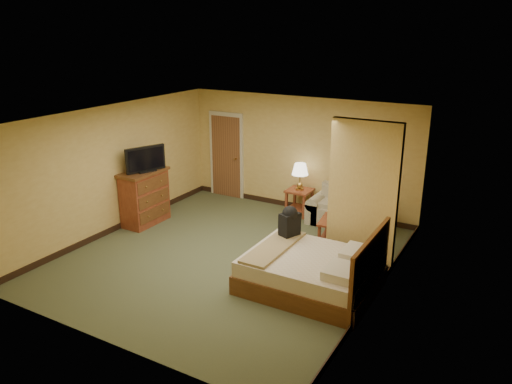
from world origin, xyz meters
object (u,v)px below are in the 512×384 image
Objects in this scene: coffee_table at (339,227)px; dresser at (145,197)px; bed at (314,272)px; loveseat at (347,213)px.

dresser is at bearing -165.15° from coffee_table.
coffee_table is 0.41× the size of bed.
loveseat is at bearing 27.95° from dresser.
loveseat is at bearing 99.64° from bed.
dresser is 4.38m from bed.
dresser is at bearing 168.79° from bed.
loveseat is 0.78× the size of bed.
bed reaches higher than loveseat.
dresser reaches higher than bed.
bed is (0.30, -1.91, -0.03)m from coffee_table.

